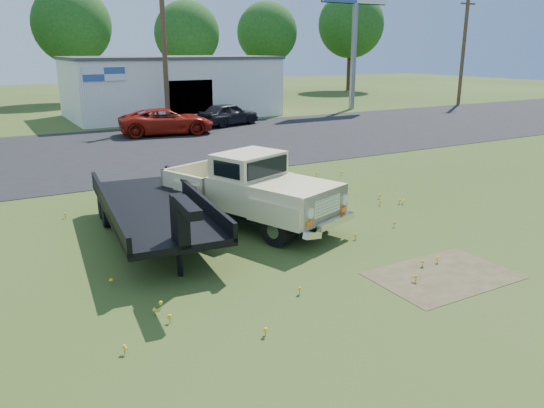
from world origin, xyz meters
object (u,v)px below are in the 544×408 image
Objects in this scene: flatbed_trailer at (153,203)px; dark_sedan at (228,114)px; vintage_pickup_truck at (249,189)px; red_pickup at (167,122)px.

flatbed_trailer reaches higher than dark_sedan.
red_pickup is (3.23, 16.41, -0.28)m from vintage_pickup_truck.
vintage_pickup_truck is at bearing 2.27° from flatbed_trailer.
vintage_pickup_truck is 1.06× the size of red_pickup.
vintage_pickup_truck is 0.81× the size of flatbed_trailer.
red_pickup reaches higher than dark_sedan.
red_pickup is 4.87m from dark_sedan.
flatbed_trailer is (-2.65, 0.16, -0.07)m from vintage_pickup_truck.
flatbed_trailer is at bearing 133.07° from dark_sedan.
dark_sedan is (10.47, 17.89, -0.23)m from flatbed_trailer.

